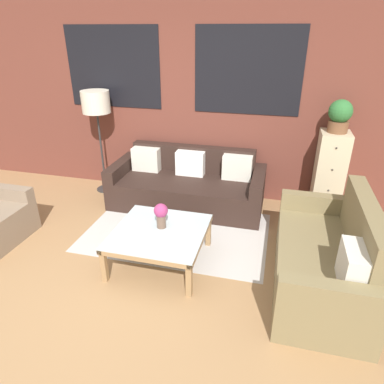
{
  "coord_description": "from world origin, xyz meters",
  "views": [
    {
      "loc": [
        1.41,
        -2.3,
        2.29
      ],
      "look_at": [
        0.5,
        1.24,
        0.55
      ],
      "focal_mm": 32.0,
      "sensor_mm": 36.0,
      "label": 1
    }
  ],
  "objects_px": {
    "drawer_cabinet": "(329,174)",
    "potted_plant": "(340,115)",
    "couch_dark": "(188,186)",
    "coffee_table": "(160,235)",
    "flower_vase": "(161,214)",
    "floor_lamp": "(96,106)",
    "settee_vintage": "(326,260)"
  },
  "relations": [
    {
      "from": "coffee_table",
      "to": "flower_vase",
      "type": "height_order",
      "value": "flower_vase"
    },
    {
      "from": "drawer_cabinet",
      "to": "potted_plant",
      "type": "xyz_separation_m",
      "value": [
        0.0,
        0.0,
        0.78
      ]
    },
    {
      "from": "potted_plant",
      "to": "flower_vase",
      "type": "bearing_deg",
      "value": -139.73
    },
    {
      "from": "couch_dark",
      "to": "floor_lamp",
      "type": "distance_m",
      "value": 1.73
    },
    {
      "from": "floor_lamp",
      "to": "drawer_cabinet",
      "type": "height_order",
      "value": "floor_lamp"
    },
    {
      "from": "potted_plant",
      "to": "flower_vase",
      "type": "relative_size",
      "value": 1.46
    },
    {
      "from": "coffee_table",
      "to": "potted_plant",
      "type": "bearing_deg",
      "value": 41.6
    },
    {
      "from": "coffee_table",
      "to": "couch_dark",
      "type": "bearing_deg",
      "value": 92.76
    },
    {
      "from": "couch_dark",
      "to": "coffee_table",
      "type": "xyz_separation_m",
      "value": [
        0.07,
        -1.38,
        0.05
      ]
    },
    {
      "from": "coffee_table",
      "to": "potted_plant",
      "type": "relative_size",
      "value": 2.36
    },
    {
      "from": "drawer_cabinet",
      "to": "potted_plant",
      "type": "relative_size",
      "value": 2.83
    },
    {
      "from": "floor_lamp",
      "to": "flower_vase",
      "type": "xyz_separation_m",
      "value": [
        1.45,
        -1.47,
        -0.76
      ]
    },
    {
      "from": "couch_dark",
      "to": "coffee_table",
      "type": "height_order",
      "value": "couch_dark"
    },
    {
      "from": "drawer_cabinet",
      "to": "flower_vase",
      "type": "height_order",
      "value": "drawer_cabinet"
    },
    {
      "from": "floor_lamp",
      "to": "drawer_cabinet",
      "type": "relative_size",
      "value": 1.34
    },
    {
      "from": "settee_vintage",
      "to": "drawer_cabinet",
      "type": "xyz_separation_m",
      "value": [
        0.13,
        1.57,
        0.26
      ]
    },
    {
      "from": "coffee_table",
      "to": "flower_vase",
      "type": "xyz_separation_m",
      "value": [
        -0.0,
        0.07,
        0.21
      ]
    },
    {
      "from": "drawer_cabinet",
      "to": "settee_vintage",
      "type": "bearing_deg",
      "value": -94.85
    },
    {
      "from": "floor_lamp",
      "to": "couch_dark",
      "type": "bearing_deg",
      "value": -6.44
    },
    {
      "from": "flower_vase",
      "to": "couch_dark",
      "type": "bearing_deg",
      "value": 92.87
    },
    {
      "from": "floor_lamp",
      "to": "coffee_table",
      "type": "bearing_deg",
      "value": -46.75
    },
    {
      "from": "settee_vintage",
      "to": "floor_lamp",
      "type": "relative_size",
      "value": 1.1
    },
    {
      "from": "drawer_cabinet",
      "to": "flower_vase",
      "type": "distance_m",
      "value": 2.36
    },
    {
      "from": "floor_lamp",
      "to": "settee_vintage",
      "type": "bearing_deg",
      "value": -26.0
    },
    {
      "from": "couch_dark",
      "to": "flower_vase",
      "type": "distance_m",
      "value": 1.34
    },
    {
      "from": "couch_dark",
      "to": "drawer_cabinet",
      "type": "relative_size",
      "value": 1.86
    },
    {
      "from": "settee_vintage",
      "to": "coffee_table",
      "type": "xyz_separation_m",
      "value": [
        -1.66,
        -0.02,
        0.03
      ]
    },
    {
      "from": "potted_plant",
      "to": "settee_vintage",
      "type": "bearing_deg",
      "value": -94.85
    },
    {
      "from": "coffee_table",
      "to": "potted_plant",
      "type": "distance_m",
      "value": 2.61
    },
    {
      "from": "drawer_cabinet",
      "to": "potted_plant",
      "type": "distance_m",
      "value": 0.78
    },
    {
      "from": "floor_lamp",
      "to": "drawer_cabinet",
      "type": "xyz_separation_m",
      "value": [
        3.25,
        0.06,
        -0.74
      ]
    },
    {
      "from": "coffee_table",
      "to": "drawer_cabinet",
      "type": "height_order",
      "value": "drawer_cabinet"
    }
  ]
}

